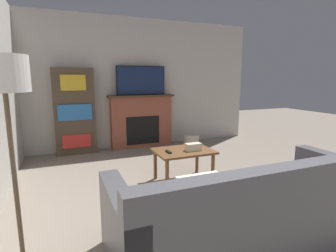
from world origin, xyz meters
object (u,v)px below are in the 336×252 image
(fireplace, at_px, (142,121))
(coffee_table, at_px, (184,155))
(bookshelf, at_px, (75,112))
(floor_lamp, at_px, (6,103))
(tv, at_px, (141,81))
(couch, at_px, (251,214))
(storage_basket, at_px, (191,140))

(fireplace, height_order, coffee_table, fireplace)
(bookshelf, bearing_deg, floor_lamp, -98.74)
(fireplace, xyz_separation_m, floor_lamp, (-1.89, -3.54, 0.75))
(tv, distance_m, bookshelf, 1.47)
(tv, xyz_separation_m, couch, (-0.10, -3.66, -1.13))
(tv, relative_size, storage_basket, 3.11)
(coffee_table, distance_m, storage_basket, 2.03)
(tv, distance_m, floor_lamp, 3.99)
(couch, height_order, floor_lamp, floor_lamp)
(fireplace, distance_m, tv, 0.86)
(coffee_table, bearing_deg, couch, -93.31)
(coffee_table, distance_m, floor_lamp, 2.52)
(tv, relative_size, bookshelf, 0.63)
(fireplace, bearing_deg, floor_lamp, -118.08)
(tv, distance_m, storage_basket, 1.68)
(tv, bearing_deg, floor_lamp, -118.22)
(couch, xyz_separation_m, floor_lamp, (-1.78, 0.14, 1.02))
(couch, distance_m, storage_basket, 3.48)
(bookshelf, bearing_deg, tv, 0.13)
(tv, relative_size, coffee_table, 1.28)
(fireplace, xyz_separation_m, bookshelf, (-1.35, -0.02, 0.27))
(tv, relative_size, couch, 0.43)
(couch, distance_m, bookshelf, 3.90)
(tv, bearing_deg, couch, -91.62)
(bookshelf, relative_size, storage_basket, 4.97)
(storage_basket, bearing_deg, tv, 159.80)
(bookshelf, xyz_separation_m, storage_basket, (2.36, -0.37, -0.70))
(tv, height_order, bookshelf, tv)
(fireplace, bearing_deg, couch, -91.61)
(tv, bearing_deg, bookshelf, -179.87)
(fireplace, bearing_deg, bookshelf, -179.02)
(fireplace, relative_size, floor_lamp, 0.88)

